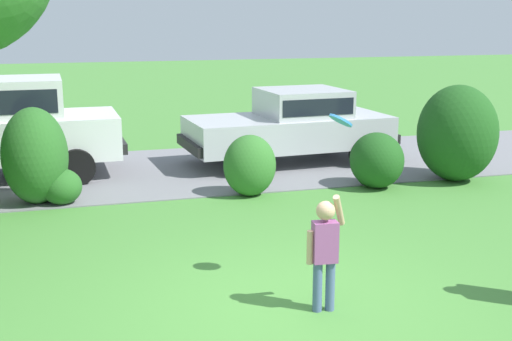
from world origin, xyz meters
The scene contains 9 objects.
ground_plane centered at (0.00, 0.00, 0.00)m, with size 80.00×80.00×0.00m, color #478438.
driveway_strip centered at (0.00, 6.76, 0.01)m, with size 28.00×4.40×0.02m, color slate.
shrub_centre_left centered at (-2.65, 5.01, 0.75)m, with size 1.26×1.26×1.61m.
shrub_centre centered at (0.85, 4.51, 0.54)m, with size 0.92×0.80×1.07m.
shrub_centre_right centered at (3.21, 4.42, 0.48)m, with size 0.97×1.06×1.01m.
shrub_far_end centered at (4.90, 4.49, 0.91)m, with size 1.48×1.53×1.82m.
parked_sedan centered at (2.44, 6.83, 0.85)m, with size 4.50×2.30×1.56m.
child_thrower centered at (0.34, -0.22, 0.72)m, with size 0.46×0.25×1.29m.
frisbee centered at (0.74, 0.38, 1.94)m, with size 0.27×0.28×0.19m.
Camera 1 is at (-2.20, -6.42, 3.08)m, focal length 47.18 mm.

